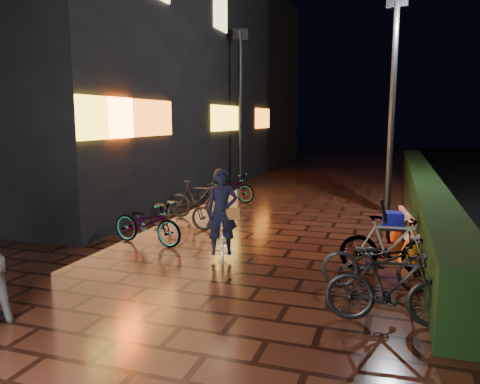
% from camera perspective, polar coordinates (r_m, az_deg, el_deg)
% --- Properties ---
extents(ground, '(80.00, 80.00, 0.00)m').
position_cam_1_polar(ground, '(8.04, -0.33, -9.80)').
color(ground, '#381911').
rests_on(ground, ground).
extents(hedge, '(0.70, 20.00, 1.00)m').
position_cam_1_polar(hedge, '(15.39, 21.29, 0.54)').
color(hedge, black).
rests_on(hedge, ground).
extents(storefront_block, '(12.09, 22.00, 9.00)m').
position_cam_1_polar(storefront_block, '(22.28, -14.65, 13.58)').
color(storefront_block, black).
rests_on(storefront_block, ground).
extents(lamp_post_hedge, '(0.55, 0.24, 5.83)m').
position_cam_1_polar(lamp_post_hedge, '(13.31, 18.12, 11.18)').
color(lamp_post_hedge, black).
rests_on(lamp_post_hedge, ground).
extents(lamp_post_sf, '(0.53, 0.31, 5.75)m').
position_cam_1_polar(lamp_post_sf, '(17.31, 0.03, 10.84)').
color(lamp_post_sf, black).
rests_on(lamp_post_sf, ground).
extents(cyclist, '(0.80, 1.25, 1.69)m').
position_cam_1_polar(cyclist, '(8.64, -2.21, -4.14)').
color(cyclist, white).
rests_on(cyclist, ground).
extents(traffic_barrier, '(0.67, 1.89, 0.76)m').
position_cam_1_polar(traffic_barrier, '(9.78, 19.57, -4.61)').
color(traffic_barrier, orange).
rests_on(traffic_barrier, ground).
extents(cart_assembly, '(0.58, 0.60, 1.04)m').
position_cam_1_polar(cart_assembly, '(9.92, 18.07, -3.45)').
color(cart_assembly, black).
rests_on(cart_assembly, ground).
extents(parked_bikes_storefront, '(1.87, 6.19, 0.99)m').
position_cam_1_polar(parked_bikes_storefront, '(11.97, -5.69, -1.36)').
color(parked_bikes_storefront, black).
rests_on(parked_bikes_storefront, ground).
extents(parked_bikes_hedge, '(1.90, 2.62, 0.99)m').
position_cam_1_polar(parked_bikes_hedge, '(7.33, 17.33, -8.20)').
color(parked_bikes_hedge, black).
rests_on(parked_bikes_hedge, ground).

